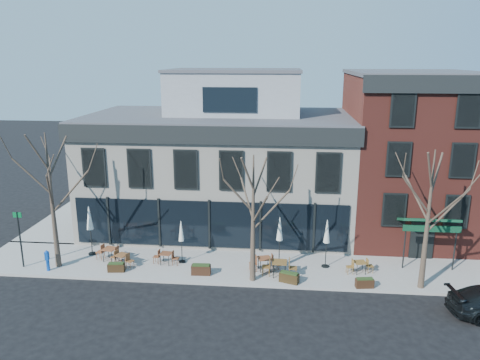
{
  "coord_description": "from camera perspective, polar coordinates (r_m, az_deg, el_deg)",
  "views": [
    {
      "loc": [
        4.54,
        -27.4,
        12.05
      ],
      "look_at": [
        1.74,
        2.0,
        4.28
      ],
      "focal_mm": 35.0,
      "sensor_mm": 36.0,
      "label": 1
    }
  ],
  "objects": [
    {
      "name": "cafe_set_4",
      "position": [
        26.67,
        4.83,
        -10.51
      ],
      "size": [
        2.01,
        0.83,
        1.06
      ],
      "color": "brown",
      "rests_on": "sidewalk_front"
    },
    {
      "name": "umbrella_3",
      "position": [
        27.45,
        4.86,
        -6.29
      ],
      "size": [
        0.47,
        0.47,
        2.93
      ],
      "color": "black",
      "rests_on": "sidewalk_front"
    },
    {
      "name": "planter_3",
      "position": [
        26.33,
        14.95,
        -12.01
      ],
      "size": [
        1.0,
        0.52,
        0.53
      ],
      "color": "#321D10",
      "rests_on": "sidewalk_front"
    },
    {
      "name": "call_box",
      "position": [
        29.31,
        -22.43,
        -8.98
      ],
      "size": [
        0.25,
        0.25,
        1.26
      ],
      "color": "#0D44AA",
      "rests_on": "sidewalk_front"
    },
    {
      "name": "planter_1",
      "position": [
        26.94,
        -4.77,
        -10.81
      ],
      "size": [
        1.11,
        0.49,
        0.61
      ],
      "color": "black",
      "rests_on": "sidewalk_front"
    },
    {
      "name": "tree_corner",
      "position": [
        28.57,
        -21.95,
        -2.2
      ],
      "size": [
        3.93,
        3.98,
        7.92
      ],
      "color": "#382B21",
      "rests_on": "sidewalk_front"
    },
    {
      "name": "umbrella_4",
      "position": [
        27.52,
        10.54,
        -6.49
      ],
      "size": [
        0.46,
        0.46,
        2.9
      ],
      "color": "black",
      "rests_on": "sidewalk_front"
    },
    {
      "name": "planter_2",
      "position": [
        26.12,
        6.01,
        -11.72
      ],
      "size": [
        1.13,
        0.76,
        0.59
      ],
      "color": "#2F220F",
      "rests_on": "sidewalk_front"
    },
    {
      "name": "sign_pole",
      "position": [
        29.95,
        -25.25,
        -6.18
      ],
      "size": [
        0.5,
        0.1,
        3.4
      ],
      "color": "black",
      "rests_on": "sidewalk_front"
    },
    {
      "name": "planter_0",
      "position": [
        28.11,
        -14.84,
        -10.23
      ],
      "size": [
        0.98,
        0.47,
        0.53
      ],
      "color": "black",
      "rests_on": "sidewalk_front"
    },
    {
      "name": "corner_building",
      "position": [
        33.58,
        -2.33,
        2.13
      ],
      "size": [
        18.39,
        10.39,
        11.1
      ],
      "color": "silver",
      "rests_on": "ground"
    },
    {
      "name": "sidewalk_side",
      "position": [
        38.84,
        -18.9,
        -4.04
      ],
      "size": [
        4.5,
        12.0,
        0.15
      ],
      "primitive_type": "cube",
      "color": "gray",
      "rests_on": "ground"
    },
    {
      "name": "tree_right",
      "position": [
        25.93,
        21.96,
        -4.4
      ],
      "size": [
        3.72,
        3.77,
        7.48
      ],
      "color": "#382B21",
      "rests_on": "sidewalk_front"
    },
    {
      "name": "cafe_set_3",
      "position": [
        27.3,
        2.98,
        -10.0
      ],
      "size": [
        1.82,
        0.91,
        0.93
      ],
      "color": "brown",
      "rests_on": "sidewalk_front"
    },
    {
      "name": "tree_mid",
      "position": [
        24.95,
        1.64,
        -4.58
      ],
      "size": [
        3.5,
        3.55,
        7.04
      ],
      "color": "#382B21",
      "rests_on": "sidewalk_front"
    },
    {
      "name": "umbrella_1",
      "position": [
        27.96,
        -7.18,
        -6.46
      ],
      "size": [
        0.42,
        0.42,
        2.6
      ],
      "color": "black",
      "rests_on": "sidewalk_front"
    },
    {
      "name": "cafe_set_1",
      "position": [
        28.68,
        -14.19,
        -9.28
      ],
      "size": [
        1.65,
        1.03,
        0.86
      ],
      "color": "brown",
      "rests_on": "sidewalk_front"
    },
    {
      "name": "ground",
      "position": [
        30.27,
        -3.67,
        -8.74
      ],
      "size": [
        120.0,
        120.0,
        0.0
      ],
      "primitive_type": "plane",
      "color": "black",
      "rests_on": "ground"
    },
    {
      "name": "umbrella_0",
      "position": [
        30.16,
        -17.86,
        -4.73
      ],
      "size": [
        0.5,
        0.5,
        3.14
      ],
      "color": "black",
      "rests_on": "sidewalk_front"
    },
    {
      "name": "red_brick_building",
      "position": [
        34.08,
        19.75,
        3.03
      ],
      "size": [
        8.2,
        11.78,
        11.18
      ],
      "color": "maroon",
      "rests_on": "ground"
    },
    {
      "name": "cafe_set_5",
      "position": [
        27.8,
        14.4,
        -10.12
      ],
      "size": [
        1.63,
        0.75,
        0.83
      ],
      "color": "brown",
      "rests_on": "sidewalk_front"
    },
    {
      "name": "cafe_set_2",
      "position": [
        28.39,
        -9.01,
        -9.27
      ],
      "size": [
        1.63,
        0.71,
        0.84
      ],
      "color": "brown",
      "rests_on": "sidewalk_front"
    },
    {
      "name": "cafe_set_0",
      "position": [
        29.53,
        -15.57,
        -8.55
      ],
      "size": [
        1.87,
        0.87,
        0.96
      ],
      "color": "brown",
      "rests_on": "sidewalk_front"
    },
    {
      "name": "sidewalk_front",
      "position": [
        27.97,
        2.32,
        -10.61
      ],
      "size": [
        33.5,
        4.7,
        0.15
      ],
      "primitive_type": "cube",
      "color": "gray",
      "rests_on": "ground"
    }
  ]
}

